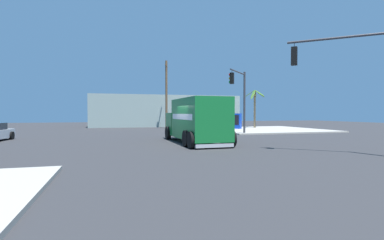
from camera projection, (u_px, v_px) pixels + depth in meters
The scene contains 9 objects.
ground_plane at pixel (190, 145), 18.50m from camera, with size 100.00×100.00×0.00m, color #2B2B2D.
sidewalk_corner_far at pixel (265, 130), 34.34m from camera, with size 12.47×12.47×0.14m, color #9E998E.
delivery_truck at pixel (196, 120), 19.54m from camera, with size 2.93×7.76×3.00m.
traffic_light_primary at pixel (356, 73), 13.89m from camera, with size 3.71×3.25×5.99m.
traffic_light_secondary at pixel (240, 92), 26.35m from camera, with size 2.81×2.95×5.81m.
vending_machine_red at pixel (237, 121), 34.99m from camera, with size 1.17×1.16×1.85m.
palm_tree_far at pixel (255, 102), 37.44m from camera, with size 3.03×3.01×4.93m.
utility_pole at pixel (166, 93), 38.73m from camera, with size 0.75×2.14×9.07m.
building_backdrop at pixel (165, 111), 44.72m from camera, with size 22.39×6.00×4.71m, color gray.
Camera 1 is at (-4.90, -17.80, 2.04)m, focal length 26.97 mm.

